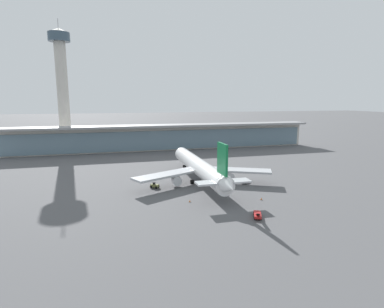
{
  "coord_description": "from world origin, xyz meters",
  "views": [
    {
      "loc": [
        -32.5,
        -101.6,
        30.13
      ],
      "look_at": [
        0.0,
        17.72,
        8.11
      ],
      "focal_mm": 28.88,
      "sensor_mm": 36.0,
      "label": 1
    }
  ],
  "objects_px": {
    "airliner_on_stand": "(200,167)",
    "control_tower": "(62,81)",
    "service_truck_near_nose_grey": "(245,181)",
    "safety_cone_alpha": "(190,201)",
    "service_truck_mid_apron_olive": "(155,186)",
    "service_truck_under_wing_red": "(258,215)",
    "safety_cone_bravo": "(261,199)"
  },
  "relations": [
    {
      "from": "airliner_on_stand",
      "to": "safety_cone_alpha",
      "type": "height_order",
      "value": "airliner_on_stand"
    },
    {
      "from": "service_truck_mid_apron_olive",
      "to": "safety_cone_alpha",
      "type": "xyz_separation_m",
      "value": [
        7.89,
        -17.3,
        -0.56
      ]
    },
    {
      "from": "service_truck_near_nose_grey",
      "to": "service_truck_mid_apron_olive",
      "type": "relative_size",
      "value": 1.78
    },
    {
      "from": "airliner_on_stand",
      "to": "safety_cone_alpha",
      "type": "relative_size",
      "value": 94.36
    },
    {
      "from": "safety_cone_alpha",
      "to": "service_truck_near_nose_grey",
      "type": "bearing_deg",
      "value": 31.89
    },
    {
      "from": "service_truck_near_nose_grey",
      "to": "safety_cone_alpha",
      "type": "height_order",
      "value": "service_truck_near_nose_grey"
    },
    {
      "from": "service_truck_under_wing_red",
      "to": "service_truck_mid_apron_olive",
      "type": "bearing_deg",
      "value": 122.5
    },
    {
      "from": "safety_cone_bravo",
      "to": "service_truck_near_nose_grey",
      "type": "bearing_deg",
      "value": 79.78
    },
    {
      "from": "service_truck_mid_apron_olive",
      "to": "control_tower",
      "type": "relative_size",
      "value": 0.04
    },
    {
      "from": "service_truck_near_nose_grey",
      "to": "service_truck_under_wing_red",
      "type": "bearing_deg",
      "value": -109.41
    },
    {
      "from": "airliner_on_stand",
      "to": "service_truck_under_wing_red",
      "type": "height_order",
      "value": "airliner_on_stand"
    },
    {
      "from": "safety_cone_bravo",
      "to": "safety_cone_alpha",
      "type": "bearing_deg",
      "value": 169.94
    },
    {
      "from": "service_truck_near_nose_grey",
      "to": "service_truck_under_wing_red",
      "type": "distance_m",
      "value": 34.01
    },
    {
      "from": "airliner_on_stand",
      "to": "control_tower",
      "type": "bearing_deg",
      "value": 121.58
    },
    {
      "from": "safety_cone_alpha",
      "to": "safety_cone_bravo",
      "type": "distance_m",
      "value": 21.82
    },
    {
      "from": "service_truck_mid_apron_olive",
      "to": "control_tower",
      "type": "xyz_separation_m",
      "value": [
        -39.17,
        95.23,
        39.88
      ]
    },
    {
      "from": "service_truck_under_wing_red",
      "to": "safety_cone_alpha",
      "type": "relative_size",
      "value": 9.66
    },
    {
      "from": "airliner_on_stand",
      "to": "safety_cone_bravo",
      "type": "distance_m",
      "value": 28.11
    },
    {
      "from": "service_truck_under_wing_red",
      "to": "control_tower",
      "type": "height_order",
      "value": "control_tower"
    },
    {
      "from": "service_truck_near_nose_grey",
      "to": "safety_cone_alpha",
      "type": "distance_m",
      "value": 29.42
    },
    {
      "from": "airliner_on_stand",
      "to": "service_truck_under_wing_red",
      "type": "xyz_separation_m",
      "value": [
        4.42,
        -37.49,
        -4.75
      ]
    },
    {
      "from": "service_truck_mid_apron_olive",
      "to": "safety_cone_bravo",
      "type": "height_order",
      "value": "service_truck_mid_apron_olive"
    },
    {
      "from": "service_truck_near_nose_grey",
      "to": "safety_cone_bravo",
      "type": "height_order",
      "value": "service_truck_near_nose_grey"
    },
    {
      "from": "control_tower",
      "to": "safety_cone_alpha",
      "type": "distance_m",
      "value": 128.5
    },
    {
      "from": "airliner_on_stand",
      "to": "service_truck_mid_apron_olive",
      "type": "distance_m",
      "value": 18.14
    },
    {
      "from": "service_truck_mid_apron_olive",
      "to": "safety_cone_bravo",
      "type": "distance_m",
      "value": 36.18
    },
    {
      "from": "service_truck_near_nose_grey",
      "to": "safety_cone_bravo",
      "type": "xyz_separation_m",
      "value": [
        -3.49,
        -19.35,
        -0.49
      ]
    },
    {
      "from": "service_truck_near_nose_grey",
      "to": "safety_cone_alpha",
      "type": "relative_size",
      "value": 8.33
    },
    {
      "from": "service_truck_near_nose_grey",
      "to": "control_tower",
      "type": "relative_size",
      "value": 0.08
    },
    {
      "from": "service_truck_under_wing_red",
      "to": "service_truck_near_nose_grey",
      "type": "bearing_deg",
      "value": 70.59
    },
    {
      "from": "service_truck_near_nose_grey",
      "to": "safety_cone_alpha",
      "type": "bearing_deg",
      "value": -148.11
    },
    {
      "from": "service_truck_near_nose_grey",
      "to": "service_truck_under_wing_red",
      "type": "height_order",
      "value": "same"
    }
  ]
}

